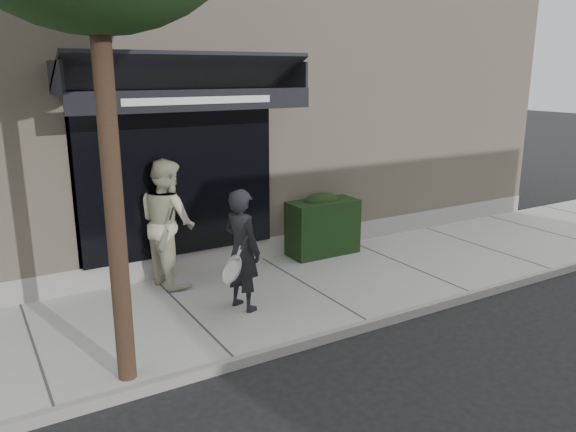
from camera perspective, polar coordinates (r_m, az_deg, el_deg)
ground at (r=9.00m, az=1.97°, el=-7.73°), size 80.00×80.00×0.00m
sidewalk at (r=8.98m, az=1.98°, el=-7.38°), size 20.00×3.00×0.12m
curb at (r=7.83m, az=8.22°, el=-10.89°), size 20.00×0.10×0.14m
building_facade at (r=12.79m, az=-10.26°, el=11.30°), size 14.30×8.04×5.64m
hedge at (r=10.35m, az=3.40°, el=-0.90°), size 1.30×0.70×1.14m
pedestrian_front at (r=7.86m, az=-4.69°, el=-3.46°), size 0.77×0.94×1.74m
pedestrian_back at (r=8.93m, az=-12.13°, el=-0.64°), size 0.94×1.11×2.01m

